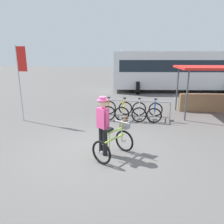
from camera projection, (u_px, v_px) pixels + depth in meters
name	position (u px, v px, depth m)	size (l,w,h in m)	color
ground_plane	(96.00, 151.00, 6.52)	(80.00, 80.00, 0.00)	#605E5B
bike_rack_rail	(134.00, 105.00, 9.46)	(3.21, 0.19, 0.88)	#99999E
racked_bike_orange	(109.00, 110.00, 9.89)	(0.84, 1.21, 0.98)	black
racked_bike_yellow	(124.00, 110.00, 9.78)	(0.67, 1.11, 0.97)	black
racked_bike_white	(139.00, 111.00, 9.67)	(0.75, 1.16, 0.98)	black
racked_bike_blue	(155.00, 112.00, 9.55)	(0.71, 1.13, 0.97)	black
featured_bicycle	(116.00, 140.00, 6.12)	(1.09, 1.26, 1.09)	black
person_with_featured_bike	(103.00, 124.00, 6.08)	(0.44, 0.38, 1.72)	black
bus_distant	(179.00, 69.00, 16.38)	(10.28, 4.53, 3.08)	silver
market_stall	(208.00, 85.00, 10.26)	(3.40, 2.73, 2.30)	#4C4C51
banner_flag	(21.00, 69.00, 8.88)	(0.45, 0.05, 3.20)	#B2B2B7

